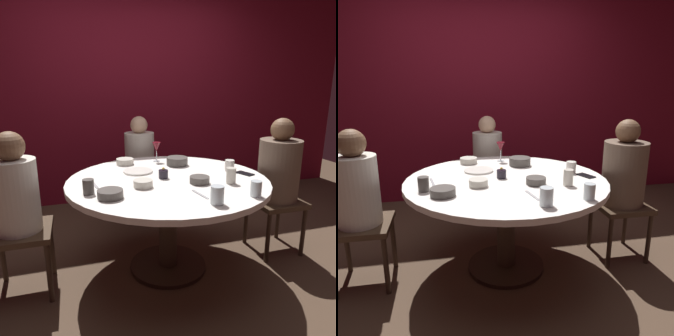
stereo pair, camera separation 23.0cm
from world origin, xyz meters
TOP-DOWN VIEW (x-y plane):
  - ground_plane at (0.00, 0.00)m, footprint 8.00×8.00m
  - back_wall at (0.00, 1.72)m, footprint 6.00×0.10m
  - dining_table at (0.00, 0.00)m, footprint 1.48×1.48m
  - seated_diner_left at (-1.04, 0.00)m, footprint 0.40×0.40m
  - seated_diner_back at (0.00, 1.02)m, footprint 0.40×0.40m
  - seated_diner_right at (0.96, 0.00)m, footprint 0.40×0.40m
  - candle_holder at (-0.03, 0.01)m, footprint 0.07×0.07m
  - wine_glass at (0.06, 0.54)m, footprint 0.08×0.08m
  - dinner_plate at (-0.18, 0.24)m, footprint 0.24×0.24m
  - cell_phone at (0.61, -0.06)m, footprint 0.12×0.16m
  - bowl_serving_large at (0.18, -0.18)m, footprint 0.14×0.14m
  - bowl_salad_center at (0.19, 0.36)m, footprint 0.18×0.18m
  - bowl_small_white at (-0.24, 0.51)m, footprint 0.15×0.15m
  - bowl_sauce_side at (-0.22, -0.14)m, footprint 0.13×0.13m
  - bowl_rice_portion at (-0.46, -0.29)m, footprint 0.16×0.16m
  - cup_near_candle at (0.12, -0.57)m, footprint 0.08×0.08m
  - cup_by_left_diner at (0.53, 0.05)m, footprint 0.07×0.07m
  - cup_by_right_diner at (0.41, -0.52)m, footprint 0.07×0.07m
  - cup_center_front at (0.39, -0.24)m, footprint 0.07×0.07m
  - cup_far_edge at (-0.58, -0.18)m, footprint 0.07×0.07m
  - fork_near_plate at (0.09, -0.40)m, footprint 0.05×0.18m
  - knife_near_plate at (-0.53, 0.00)m, footprint 0.04×0.18m

SIDE VIEW (x-z plane):
  - ground_plane at x=0.00m, z-range 0.00..0.00m
  - dining_table at x=0.00m, z-range 0.24..0.98m
  - seated_diner_back at x=0.00m, z-range 0.13..1.24m
  - seated_diner_left at x=-1.04m, z-range 0.14..1.27m
  - seated_diner_right at x=0.96m, z-range 0.14..1.29m
  - fork_near_plate at x=0.09m, z-range 0.74..0.75m
  - knife_near_plate at x=-0.53m, z-range 0.74..0.75m
  - cell_phone at x=0.61m, z-range 0.74..0.75m
  - dinner_plate at x=-0.18m, z-range 0.74..0.75m
  - bowl_serving_large at x=0.18m, z-range 0.74..0.79m
  - bowl_sauce_side at x=-0.22m, z-range 0.74..0.79m
  - bowl_small_white at x=-0.24m, z-range 0.74..0.79m
  - bowl_rice_portion at x=-0.46m, z-range 0.74..0.79m
  - candle_holder at x=-0.03m, z-range 0.73..0.81m
  - bowl_salad_center at x=0.19m, z-range 0.74..0.81m
  - cup_by_left_diner at x=0.53m, z-range 0.74..0.83m
  - cup_far_edge at x=-0.58m, z-range 0.74..0.84m
  - cup_by_right_diner at x=0.41m, z-range 0.74..0.84m
  - cup_near_candle at x=0.12m, z-range 0.74..0.85m
  - cup_center_front at x=0.39m, z-range 0.74..0.85m
  - wine_glass at x=0.06m, z-range 0.78..0.96m
  - back_wall at x=0.00m, z-range 0.00..2.60m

